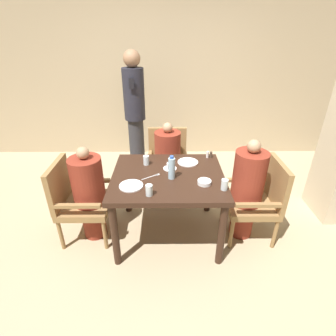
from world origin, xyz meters
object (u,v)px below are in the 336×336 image
Objects in this scene: glass_tall_mid at (225,185)px; glass_tall_near at (146,160)px; chair_far_side at (168,161)px; standing_host at (135,111)px; diner_in_right_chair at (247,190)px; teacup_with_saucer at (170,167)px; bowl_small at (204,182)px; water_bottle at (172,168)px; chair_right_side at (259,198)px; glass_tall_far at (149,190)px; diner_in_left_chair at (89,193)px; diner_in_far_chair at (168,161)px; plate_main_left at (188,162)px; chair_left_side at (77,198)px; plate_main_right at (131,186)px.

glass_tall_near is at bearing 145.92° from glass_tall_mid.
chair_far_side is 0.49× the size of standing_host.
diner_in_right_chair reaches higher than teacup_with_saucer.
chair_far_side is 1.13m from bowl_small.
water_bottle is (0.50, -1.58, -0.10)m from standing_host.
chair_right_side reaches higher than glass_tall_far.
glass_tall_mid reaches higher than bowl_small.
diner_in_left_chair is 0.86m from teacup_with_saucer.
diner_in_far_chair is (-0.00, -0.14, 0.06)m from chair_far_side.
teacup_with_saucer is (-0.78, 0.12, 0.20)m from diner_in_right_chair.
plate_main_left is (1.01, 0.26, 0.22)m from diner_in_left_chair.
glass_tall_far is at bearing -159.91° from diner_in_right_chair.
glass_tall_far is (-0.96, -0.35, 0.23)m from diner_in_right_chair.
chair_left_side is 3.98× the size of plate_main_right.
standing_host is at bearing 115.44° from bowl_small.
teacup_with_saucer is at bearing 93.89° from water_bottle.
plate_main_right is (-1.28, -0.21, 0.28)m from chair_right_side.
water_bottle is at bearing -87.94° from chair_far_side.
glass_tall_mid is at bearing -4.07° from plate_main_right.
standing_host reaches higher than bowl_small.
chair_right_side is at bearing 0.00° from chair_left_side.
standing_host is 13.96× the size of bowl_small.
bowl_small is (1.27, -0.17, 0.29)m from chair_left_side.
standing_host reaches higher than teacup_with_saucer.
chair_right_side is at bearing -10.74° from glass_tall_near.
glass_tall_far is (-0.20, -0.29, -0.06)m from water_bottle.
water_bottle is 2.33× the size of glass_tall_far.
glass_tall_near reaches higher than teacup_with_saucer.
bowl_small is (0.67, 0.04, 0.01)m from plate_main_right.
diner_in_left_chair is 0.89m from water_bottle.
chair_right_side reaches higher than glass_tall_near.
glass_tall_mid is at bearing -11.70° from diner_in_left_chair.
chair_right_side is 0.70m from bowl_small.
plate_main_left is 0.60m from glass_tall_mid.
diner_in_left_chair is at bearing -171.42° from teacup_with_saucer.
chair_far_side is 0.94m from standing_host.
glass_tall_near and glass_tall_far have the same top height.
diner_in_far_chair is at bearing 142.38° from chair_right_side.
diner_in_left_chair is 1.17m from bowl_small.
diner_in_left_chair is 4.77× the size of plate_main_right.
diner_in_far_chair is at bearing 114.80° from plate_main_left.
water_bottle reaches higher than plate_main_right.
chair_right_side is at bearing -47.11° from standing_host.
standing_host is at bearing 99.29° from glass_tall_far.
diner_in_far_chair is at bearing 92.42° from water_bottle.
teacup_with_saucer is (0.02, -0.60, 0.24)m from diner_in_far_chair.
chair_far_side is 3.98× the size of plate_main_left.
teacup_with_saucer is at bearing -70.59° from standing_host.
glass_tall_mid is (1.44, -0.27, 0.33)m from chair_left_side.
diner_in_right_chair is (1.74, 0.00, 0.10)m from chair_left_side.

